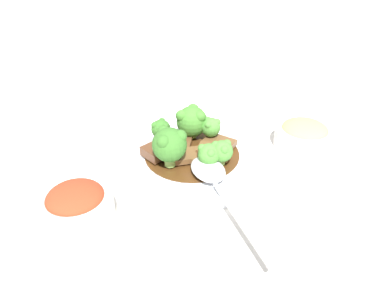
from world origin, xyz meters
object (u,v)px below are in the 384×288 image
Objects in this scene: broccoli_floret_3 at (192,121)px; serving_spoon at (210,175)px; sauce_dish at (184,107)px; beef_strip_4 at (219,144)px; broccoli_floret_1 at (169,144)px; beef_strip_0 at (182,143)px; broccoli_floret_5 at (222,151)px; main_plate at (192,156)px; beef_strip_1 at (159,150)px; broccoli_floret_4 at (211,127)px; beef_strip_2 at (214,151)px; broccoli_floret_0 at (161,129)px; broccoli_floret_2 at (209,154)px; side_bowl_kimchi at (77,206)px; side_bowl_appetizer at (304,135)px; beef_strip_3 at (191,155)px.

broccoli_floret_3 is 0.25× the size of serving_spoon.
serving_spoon is 3.25× the size of sauce_dish.
beef_strip_4 is 1.01× the size of broccoli_floret_1.
beef_strip_0 is 0.10m from serving_spoon.
broccoli_floret_5 is 0.18× the size of serving_spoon.
main_plate is 0.03m from beef_strip_0.
beef_strip_1 is 0.08m from broccoli_floret_3.
broccoli_floret_4 is 0.11m from serving_spoon.
broccoli_floret_4 reaches higher than broccoli_floret_5.
sauce_dish is at bearing -96.76° from broccoli_floret_5.
beef_strip_2 is 0.05m from broccoli_floret_4.
broccoli_floret_4 is 0.07m from broccoli_floret_5.
beef_strip_4 is (-0.02, -0.02, -0.00)m from beef_strip_2.
broccoli_floret_5 reaches higher than serving_spoon.
beef_strip_4 is 0.03m from broccoli_floret_4.
broccoli_floret_0 is at bearing 3.20° from broccoli_floret_3.
broccoli_floret_2 is 0.09m from broccoli_floret_3.
beef_strip_4 is 0.26m from side_bowl_kimchi.
beef_strip_1 is at bearing -79.69° from broccoli_floret_1.
beef_strip_0 is 1.54× the size of broccoli_floret_0.
broccoli_floret_1 is at bearing 83.32° from broccoli_floret_0.
beef_strip_1 is at bearing 13.53° from beef_strip_0.
beef_strip_0 is 0.05m from beef_strip_1.
beef_strip_1 is 1.31× the size of broccoli_floret_0.
serving_spoon is at bearing 80.03° from broccoli_floret_3.
broccoli_floret_0 reaches higher than broccoli_floret_2.
broccoli_floret_2 is at bearing -172.15° from side_bowl_kimchi.
broccoli_floret_3 is at bearing -150.45° from side_bowl_kimchi.
beef_strip_2 is 0.93× the size of broccoli_floret_1.
beef_strip_1 is 0.93× the size of broccoli_floret_1.
beef_strip_4 is 0.06m from broccoli_floret_5.
side_bowl_appetizer is at bearing 123.56° from sauce_dish.
broccoli_floret_5 reaches higher than broccoli_floret_2.
beef_strip_3 is at bearing -162.15° from side_bowl_kimchi.
broccoli_floret_3 reaches higher than beef_strip_4.
broccoli_floret_2 is 0.24m from sauce_dish.
beef_strip_1 is 0.05m from broccoli_floret_1.
broccoli_floret_3 is (-0.03, -0.06, 0.03)m from beef_strip_3.
sauce_dish is at bearing -94.93° from broccoli_floret_4.
beef_strip_0 is at bearing -62.57° from broccoli_floret_5.
broccoli_floret_0 is at bearing 55.28° from sauce_dish.
broccoli_floret_5 reaches higher than side_bowl_appetizer.
broccoli_floret_3 is at bearing -99.97° from serving_spoon.
broccoli_floret_5 is 0.24m from sauce_dish.
beef_strip_1 is at bearing -33.36° from beef_strip_3.
broccoli_floret_1 reaches higher than broccoli_floret_4.
side_bowl_kimchi is (0.25, 0.07, 0.00)m from beef_strip_4.
broccoli_floret_0 is 1.06× the size of broccoli_floret_4.
beef_strip_1 is 0.59× the size of side_bowl_appetizer.
side_bowl_appetizer is (-0.21, 0.02, 0.00)m from beef_strip_3.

